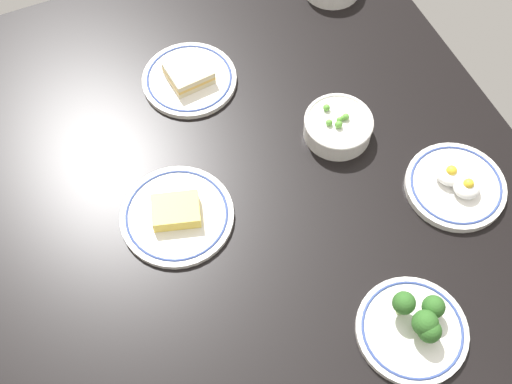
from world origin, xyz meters
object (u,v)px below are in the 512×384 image
(bowl_peas, at_px, (338,126))
(plate_sandwich, at_px, (189,78))
(plate_eggs, at_px, (456,185))
(plate_cheese, at_px, (177,215))
(plate_broccoli, at_px, (416,326))

(bowl_peas, bearing_deg, plate_sandwich, -137.67)
(plate_sandwich, bearing_deg, plate_eggs, 39.48)
(bowl_peas, xyz_separation_m, plate_eggs, (0.20, 0.15, -0.01))
(bowl_peas, height_order, plate_cheese, bowl_peas)
(plate_broccoli, relative_size, plate_eggs, 1.00)
(plate_cheese, height_order, plate_eggs, plate_eggs)
(plate_broccoli, bearing_deg, bowl_peas, 170.72)
(plate_cheese, relative_size, plate_eggs, 1.11)
(plate_broccoli, bearing_deg, plate_sandwich, -166.78)
(bowl_peas, relative_size, plate_broccoli, 0.72)
(plate_broccoli, relative_size, plate_sandwich, 0.96)
(plate_cheese, height_order, plate_sandwich, plate_sandwich)
(plate_broccoli, height_order, plate_sandwich, plate_broccoli)
(bowl_peas, distance_m, plate_cheese, 0.36)
(plate_eggs, bearing_deg, plate_cheese, -107.07)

